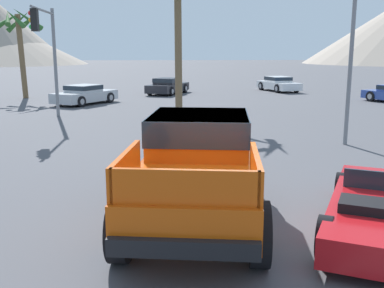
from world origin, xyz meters
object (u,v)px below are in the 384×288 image
palm_tree_tall (21,31)px  parked_car_white (278,84)px  orange_pickup_truck (197,162)px  palm_tree_short (178,3)px  street_lamp_post (355,5)px  traffic_light_main (46,41)px  red_convertible_car (384,212)px  parked_car_dark (168,86)px  parked_car_silver (85,94)px

palm_tree_tall → parked_car_white: bearing=12.3°
orange_pickup_truck → palm_tree_short: bearing=97.5°
street_lamp_post → palm_tree_short: bearing=123.9°
palm_tree_short → parked_car_white: bearing=56.3°
parked_car_white → traffic_light_main: (-14.63, -14.67, 3.02)m
palm_tree_short → red_convertible_car: bearing=-79.6°
parked_car_white → palm_tree_short: (-8.64, -12.97, 4.86)m
red_convertible_car → palm_tree_short: bearing=127.9°
parked_car_dark → parked_car_silver: bearing=-105.6°
parked_car_silver → palm_tree_short: palm_tree_short is taller
orange_pickup_truck → palm_tree_short: 15.30m
orange_pickup_truck → red_convertible_car: bearing=-8.4°
orange_pickup_truck → parked_car_silver: size_ratio=1.17×
street_lamp_post → palm_tree_short: street_lamp_post is taller
parked_car_white → palm_tree_tall: bearing=-1.7°
traffic_light_main → parked_car_silver: bearing=175.7°
parked_car_dark → orange_pickup_truck: bearing=-66.0°
parked_car_white → parked_car_dark: bearing=-3.2°
traffic_light_main → street_lamp_post: (11.39, -6.32, 1.01)m
orange_pickup_truck → parked_car_dark: 25.94m
orange_pickup_truck → traffic_light_main: 14.39m
traffic_light_main → parked_car_dark: bearing=156.3°
parked_car_white → palm_tree_short: bearing=42.3°
parked_car_silver → parked_car_white: parked_car_white is taller
palm_tree_tall → palm_tree_short: (10.12, -8.88, 0.96)m
traffic_light_main → palm_tree_tall: size_ratio=0.86×
red_convertible_car → parked_car_white: (5.77, 28.61, 0.18)m
red_convertible_car → palm_tree_short: 16.69m
red_convertible_car → parked_car_silver: (-8.36, 20.62, 0.17)m
red_convertible_car → parked_car_dark: (-3.18, 26.90, 0.19)m
parked_car_white → palm_tree_short: size_ratio=0.65×
palm_tree_short → orange_pickup_truck: bearing=-91.1°
palm_tree_short → traffic_light_main: bearing=-164.1°
orange_pickup_truck → parked_car_dark: bearing=98.7°
orange_pickup_truck → parked_car_dark: orange_pickup_truck is taller
orange_pickup_truck → parked_car_white: bearing=80.7°
palm_tree_tall → palm_tree_short: palm_tree_short is taller
parked_car_silver → palm_tree_short: size_ratio=0.63×
parked_car_dark → palm_tree_tall: size_ratio=0.81×
parked_car_white → street_lamp_post: size_ratio=0.61×
parked_car_silver → palm_tree_tall: (-4.63, 3.91, 3.91)m
orange_pickup_truck → parked_car_white: orange_pickup_truck is taller
orange_pickup_truck → traffic_light_main: traffic_light_main is taller
parked_car_dark → traffic_light_main: bearing=-89.8°
parked_car_dark → street_lamp_post: street_lamp_post is taller
red_convertible_car → traffic_light_main: bearing=149.9°
parked_car_white → palm_tree_tall: palm_tree_tall is taller
red_convertible_car → parked_car_dark: 27.09m
red_convertible_car → street_lamp_post: bearing=99.1°
parked_car_white → traffic_light_main: traffic_light_main is taller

